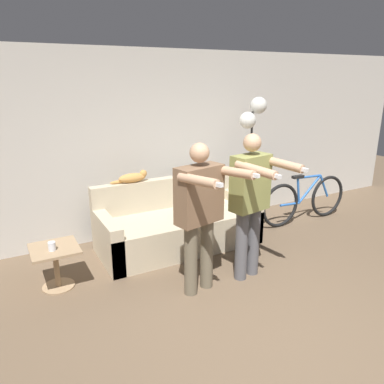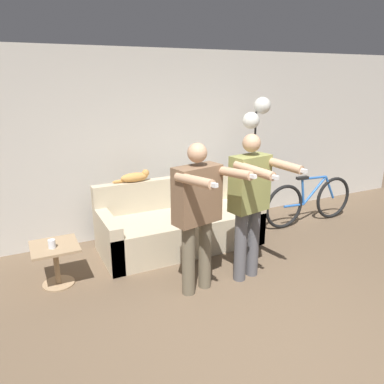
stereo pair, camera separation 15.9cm
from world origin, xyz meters
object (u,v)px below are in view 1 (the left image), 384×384
(couch, at_px, (178,226))
(person_left, at_px, (200,208))
(cup, at_px, (52,246))
(floor_lamp, at_px, (252,125))
(bicycle, at_px, (305,200))
(cat, at_px, (133,178))
(side_table, at_px, (55,259))
(person_right, at_px, (251,198))

(couch, bearing_deg, person_left, -104.56)
(couch, relative_size, person_left, 1.32)
(person_left, distance_m, cup, 1.61)
(floor_lamp, relative_size, cup, 20.76)
(floor_lamp, bearing_deg, bicycle, -12.55)
(cat, bearing_deg, couch, -35.53)
(person_left, height_order, side_table, person_left)
(person_left, relative_size, cup, 17.12)
(couch, height_order, side_table, couch)
(bicycle, bearing_deg, side_table, -177.08)
(couch, xyz_separation_m, cup, (-1.67, -0.40, 0.24))
(couch, height_order, person_left, person_left)
(cat, relative_size, side_table, 1.02)
(person_left, relative_size, cat, 3.19)
(bicycle, bearing_deg, floor_lamp, 167.45)
(floor_lamp, bearing_deg, person_right, -126.55)
(cat, height_order, side_table, cat)
(cup, height_order, bicycle, bicycle)
(floor_lamp, height_order, side_table, floor_lamp)
(person_right, relative_size, cup, 17.61)
(cat, xyz_separation_m, side_table, (-1.15, -0.68, -0.60))
(side_table, height_order, bicycle, bicycle)
(cat, bearing_deg, person_right, -60.84)
(person_left, bearing_deg, cat, 85.42)
(person_right, height_order, side_table, person_right)
(couch, xyz_separation_m, bicycle, (2.17, -0.14, 0.07))
(bicycle, bearing_deg, person_right, -151.54)
(person_left, bearing_deg, person_right, -12.08)
(cup, relative_size, bicycle, 0.06)
(person_right, bearing_deg, cat, 108.96)
(couch, xyz_separation_m, person_left, (-0.29, -1.13, 0.66))
(couch, xyz_separation_m, cat, (-0.49, 0.35, 0.66))
(person_left, distance_m, cat, 1.49)
(couch, height_order, bicycle, couch)
(person_left, relative_size, bicycle, 0.96)
(couch, xyz_separation_m, floor_lamp, (1.23, 0.07, 1.29))
(couch, bearing_deg, person_right, -73.31)
(person_right, distance_m, cup, 2.18)
(couch, relative_size, cup, 22.67)
(person_right, bearing_deg, couch, 96.49)
(cup, bearing_deg, floor_lamp, 9.09)
(couch, relative_size, floor_lamp, 1.09)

